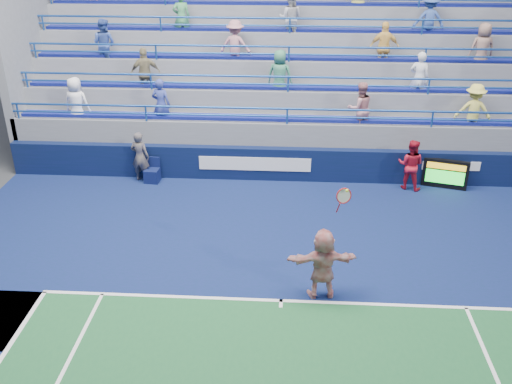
# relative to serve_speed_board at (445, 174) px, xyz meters

# --- Properties ---
(ground) EXTENTS (120.00, 120.00, 0.00)m
(ground) POSITION_rel_serve_speed_board_xyz_m (-5.01, -6.20, -0.48)
(ground) COLOR #333538
(sponsor_wall) EXTENTS (18.00, 0.32, 1.10)m
(sponsor_wall) POSITION_rel_serve_speed_board_xyz_m (-5.01, 0.30, 0.07)
(sponsor_wall) COLOR #091632
(sponsor_wall) RESTS_ON ground
(bleacher_stand) EXTENTS (18.00, 5.60, 6.13)m
(bleacher_stand) POSITION_rel_serve_speed_board_xyz_m (-5.01, 4.07, 1.07)
(bleacher_stand) COLOR slate
(bleacher_stand) RESTS_ON ground
(serve_speed_board) EXTENTS (1.37, 0.50, 0.96)m
(serve_speed_board) POSITION_rel_serve_speed_board_xyz_m (0.00, 0.00, 0.00)
(serve_speed_board) COLOR black
(serve_speed_board) RESTS_ON ground
(judge_chair) EXTENTS (0.49, 0.49, 0.80)m
(judge_chair) POSITION_rel_serve_speed_board_xyz_m (-9.32, -0.12, -0.22)
(judge_chair) COLOR #0D1642
(judge_chair) RESTS_ON ground
(tennis_player) EXTENTS (1.64, 0.70, 2.75)m
(tennis_player) POSITION_rel_serve_speed_board_xyz_m (-4.11, -5.91, 0.38)
(tennis_player) COLOR silver
(tennis_player) RESTS_ON ground
(line_judge) EXTENTS (0.68, 0.51, 1.67)m
(line_judge) POSITION_rel_serve_speed_board_xyz_m (-9.68, -0.05, 0.36)
(line_judge) COLOR #141839
(line_judge) RESTS_ON ground
(ball_girl) EXTENTS (0.96, 0.86, 1.63)m
(ball_girl) POSITION_rel_serve_speed_board_xyz_m (-1.14, -0.10, 0.33)
(ball_girl) COLOR #B11428
(ball_girl) RESTS_ON ground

